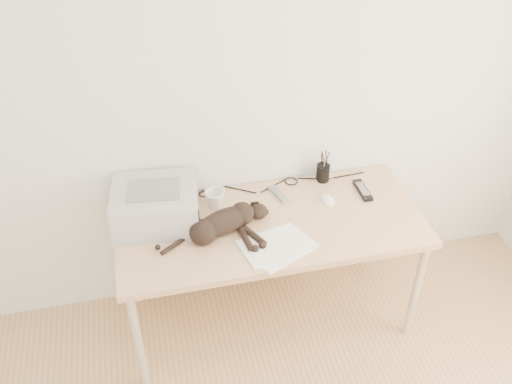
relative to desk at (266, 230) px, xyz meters
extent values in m
plane|color=white|center=(0.00, 0.27, 0.69)|extent=(3.50, 0.00, 3.50)
cube|color=tan|center=(0.00, -0.09, 0.11)|extent=(1.60, 0.70, 0.04)
cylinder|color=silver|center=(-0.75, -0.39, -0.26)|extent=(0.04, 0.04, 0.70)
cylinder|color=silver|center=(0.75, -0.39, -0.26)|extent=(0.04, 0.04, 0.70)
cylinder|color=silver|center=(-0.75, 0.21, -0.26)|extent=(0.04, 0.04, 0.70)
cylinder|color=silver|center=(0.75, 0.21, -0.26)|extent=(0.04, 0.04, 0.70)
cube|color=tan|center=(0.00, 0.24, -0.21)|extent=(1.48, 0.02, 0.60)
cube|color=#AAAAAF|center=(-0.57, 0.06, 0.23)|extent=(0.47, 0.42, 0.19)
cube|color=black|center=(-0.57, 0.06, 0.24)|extent=(0.37, 0.07, 0.12)
cube|color=gray|center=(-0.57, 0.06, 0.33)|extent=(0.28, 0.21, 0.01)
cube|color=white|center=(0.00, -0.28, 0.14)|extent=(0.39, 0.34, 0.00)
cube|color=white|center=(-0.03, -0.26, 0.14)|extent=(0.36, 0.29, 0.00)
ellipsoid|color=black|center=(-0.25, -0.10, 0.20)|extent=(0.34, 0.23, 0.13)
sphere|color=black|center=(-0.36, -0.15, 0.19)|extent=(0.13, 0.13, 0.13)
ellipsoid|color=black|center=(-0.05, -0.04, 0.18)|extent=(0.12, 0.11, 0.08)
cone|color=black|center=(-0.07, -0.01, 0.21)|extent=(0.04, 0.05, 0.04)
cone|color=black|center=(-0.05, 0.00, 0.21)|extent=(0.05, 0.05, 0.04)
cylinder|color=black|center=(-0.16, -0.19, 0.15)|extent=(0.09, 0.18, 0.03)
cylinder|color=black|center=(-0.12, -0.18, 0.15)|extent=(0.09, 0.18, 0.03)
cylinder|color=black|center=(-0.50, -0.15, 0.15)|extent=(0.19, 0.09, 0.02)
imported|color=white|center=(-0.26, 0.11, 0.18)|extent=(0.15, 0.15, 0.10)
cylinder|color=black|center=(0.38, 0.20, 0.18)|extent=(0.08, 0.08, 0.10)
cylinder|color=#990C0C|center=(0.37, 0.20, 0.26)|extent=(0.01, 0.01, 0.14)
cylinder|color=navy|center=(0.39, 0.21, 0.26)|extent=(0.01, 0.01, 0.14)
cylinder|color=black|center=(0.38, 0.19, 0.26)|extent=(0.01, 0.01, 0.14)
cube|color=gray|center=(0.10, 0.12, 0.14)|extent=(0.09, 0.17, 0.02)
cube|color=black|center=(0.56, 0.05, 0.14)|extent=(0.05, 0.19, 0.02)
ellipsoid|color=white|center=(0.35, 0.01, 0.15)|extent=(0.07, 0.11, 0.04)
camera|label=1|loc=(-0.58, -2.26, 2.08)|focal=40.00mm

